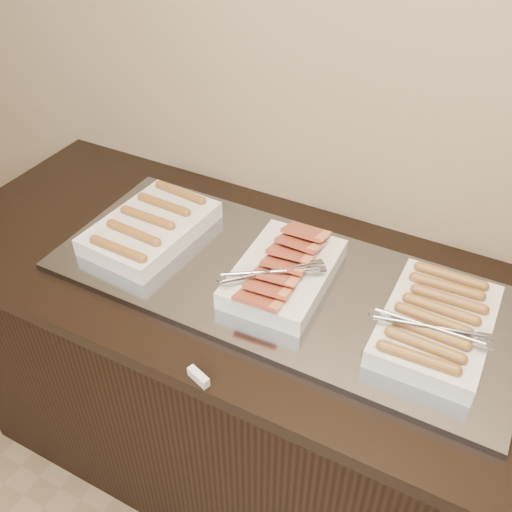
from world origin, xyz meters
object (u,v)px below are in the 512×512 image
Objects in this scene: dish_center at (283,272)px; dish_right at (436,323)px; warming_tray at (280,282)px; dish_left at (151,227)px; counter at (283,395)px.

dish_center reaches higher than dish_right.
warming_tray is 0.04m from dish_center.
dish_center is at bearing 3.22° from dish_left.
counter is 0.46m from warming_tray.
counter is at bearing 0.00° from warming_tray.
dish_center reaches higher than dish_left.
dish_right is (0.80, -0.00, 0.00)m from dish_left.
dish_right reaches higher than dish_left.
warming_tray is 3.35× the size of dish_center.
dish_right is at bearing -0.60° from warming_tray.
dish_left is (-0.40, -0.00, 0.04)m from warming_tray.
counter is at bearing 14.30° from dish_center.
warming_tray is 0.41m from dish_left.
dish_center reaches higher than counter.
counter is 5.53× the size of dish_left.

